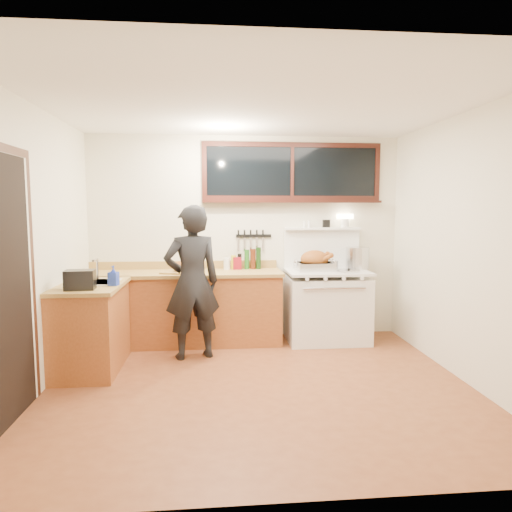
{
  "coord_description": "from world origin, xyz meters",
  "views": [
    {
      "loc": [
        -0.41,
        -4.17,
        1.68
      ],
      "look_at": [
        0.05,
        0.85,
        1.15
      ],
      "focal_mm": 32.0,
      "sensor_mm": 36.0,
      "label": 1
    }
  ],
  "objects": [
    {
      "name": "sink_unit",
      "position": [
        -1.68,
        0.7,
        0.85
      ],
      "size": [
        0.5,
        0.45,
        0.37
      ],
      "color": "white",
      "rests_on": "counter_left"
    },
    {
      "name": "room_shell",
      "position": [
        0.0,
        0.0,
        1.65
      ],
      "size": [
        4.1,
        3.6,
        2.65
      ],
      "color": "beige",
      "rests_on": "ground"
    },
    {
      "name": "left_doorway",
      "position": [
        -1.99,
        -0.55,
        1.09
      ],
      "size": [
        0.02,
        1.04,
        2.17
      ],
      "color": "black",
      "rests_on": "ground"
    },
    {
      "name": "ground_plane",
      "position": [
        0.0,
        0.0,
        -0.01
      ],
      "size": [
        4.0,
        3.5,
        0.02
      ],
      "primitive_type": "cube",
      "color": "brown"
    },
    {
      "name": "pitcher",
      "position": [
        -0.26,
        1.6,
        0.98
      ],
      "size": [
        0.09,
        0.09,
        0.15
      ],
      "color": "white",
      "rests_on": "counter_back"
    },
    {
      "name": "stockpot",
      "position": [
        1.43,
        1.52,
        1.04
      ],
      "size": [
        0.32,
        0.32,
        0.28
      ],
      "color": "silver",
      "rests_on": "vintage_stove"
    },
    {
      "name": "counter_back",
      "position": [
        -0.8,
        1.45,
        0.45
      ],
      "size": [
        2.44,
        0.64,
        1.0
      ],
      "color": "brown",
      "rests_on": "ground"
    },
    {
      "name": "toaster",
      "position": [
        -1.7,
        0.3,
        0.99
      ],
      "size": [
        0.29,
        0.21,
        0.19
      ],
      "color": "black",
      "rests_on": "counter_left"
    },
    {
      "name": "counter_left",
      "position": [
        -1.7,
        0.62,
        0.45
      ],
      "size": [
        0.64,
        1.09,
        0.9
      ],
      "color": "brown",
      "rests_on": "ground"
    },
    {
      "name": "soap_bottle",
      "position": [
        -1.43,
        0.5,
        1.0
      ],
      "size": [
        0.11,
        0.11,
        0.2
      ],
      "color": "#233BB2",
      "rests_on": "counter_left"
    },
    {
      "name": "man",
      "position": [
        -0.66,
        0.89,
        0.86
      ],
      "size": [
        0.71,
        0.56,
        1.72
      ],
      "color": "black",
      "rests_on": "ground"
    },
    {
      "name": "saucepan",
      "position": [
        1.1,
        1.53,
        0.96
      ],
      "size": [
        0.15,
        0.27,
        0.11
      ],
      "color": "silver",
      "rests_on": "vintage_stove"
    },
    {
      "name": "knife_strip",
      "position": [
        0.08,
        1.73,
        1.31
      ],
      "size": [
        0.46,
        0.03,
        0.28
      ],
      "color": "black",
      "rests_on": "room_shell"
    },
    {
      "name": "roast_turkey",
      "position": [
        0.85,
        1.44,
        1.0
      ],
      "size": [
        0.5,
        0.38,
        0.25
      ],
      "color": "silver",
      "rests_on": "vintage_stove"
    },
    {
      "name": "vintage_stove",
      "position": [
        1.0,
        1.41,
        0.47
      ],
      "size": [
        1.02,
        0.74,
        1.61
      ],
      "color": "white",
      "rests_on": "ground"
    },
    {
      "name": "back_window",
      "position": [
        0.6,
        1.72,
        2.06
      ],
      "size": [
        2.32,
        0.13,
        0.77
      ],
      "color": "black",
      "rests_on": "room_shell"
    },
    {
      "name": "coffee_tin",
      "position": [
        -0.12,
        1.61,
        0.98
      ],
      "size": [
        0.11,
        0.09,
        0.16
      ],
      "color": "maroon",
      "rests_on": "counter_back"
    },
    {
      "name": "pot_lid",
      "position": [
        1.24,
        1.26,
        0.91
      ],
      "size": [
        0.31,
        0.31,
        0.04
      ],
      "color": "silver",
      "rests_on": "vintage_stove"
    },
    {
      "name": "cutting_board",
      "position": [
        -0.8,
        1.34,
        0.96
      ],
      "size": [
        0.53,
        0.46,
        0.15
      ],
      "color": "#A28040",
      "rests_on": "counter_back"
    },
    {
      "name": "bottle_cluster",
      "position": [
        0.03,
        1.63,
        1.02
      ],
      "size": [
        0.38,
        0.07,
        0.28
      ],
      "color": "black",
      "rests_on": "counter_back"
    }
  ]
}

